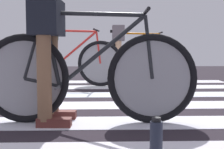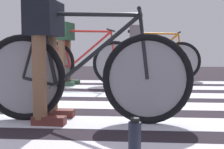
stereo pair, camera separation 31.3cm
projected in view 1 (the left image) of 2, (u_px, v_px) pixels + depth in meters
ground at (74, 106)px, 3.32m from camera, size 18.00×14.00×0.02m
crosswalk_markings at (74, 105)px, 3.28m from camera, size 5.48×5.01×0.00m
bicycle_1_of_3 at (88, 75)px, 2.50m from camera, size 1.74×0.52×0.93m
cyclist_1_of_3 at (48, 44)px, 2.48m from camera, size 0.33×0.42×0.98m
bicycle_2_of_3 at (68, 62)px, 4.96m from camera, size 1.73×0.52×0.93m
cyclist_2_of_3 at (49, 45)px, 4.97m from camera, size 0.36×0.43×1.01m
bicycle_3_of_3 at (135, 60)px, 5.86m from camera, size 1.74×0.52×0.93m
cyclist_3_of_3 at (118, 45)px, 5.83m from camera, size 0.32×0.41×1.01m
water_bottle at (156, 137)px, 1.78m from camera, size 0.07×0.07×0.21m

